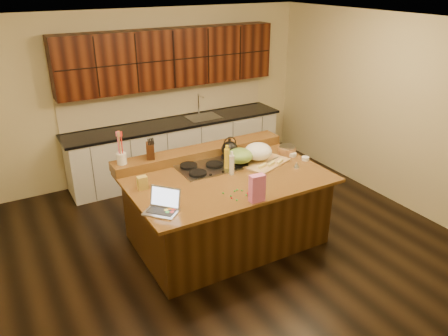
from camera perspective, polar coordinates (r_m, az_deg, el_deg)
room at (r=5.16m, az=0.27°, el=3.35°), size 5.52×5.02×2.72m
island at (r=5.54m, az=0.26°, el=-5.24°), size 2.40×1.60×0.92m
back_ledge at (r=5.87m, az=-3.13°, el=2.09°), size 2.40×0.30×0.12m
cooktop at (r=5.56m, az=-1.27°, el=0.32°), size 0.92×0.52×0.05m
back_counter at (r=7.30m, az=-6.42°, el=6.48°), size 3.70×0.66×2.40m
kettle at (r=5.75m, az=0.73°, el=2.54°), size 0.26×0.26×0.20m
green_bowl at (r=5.55m, az=2.09°, el=1.60°), size 0.39×0.39×0.18m
laptop at (r=4.58m, az=-7.97°, el=-4.82°), size 0.42×0.43×0.24m
oil_bottle at (r=5.45m, az=0.38°, el=1.16°), size 0.08×0.08×0.27m
vinegar_bottle at (r=5.31m, az=1.01°, el=0.41°), size 0.07×0.07×0.25m
wooden_tray at (r=5.69m, az=4.65°, el=1.84°), size 0.74×0.64×0.25m
ramekin_a at (r=5.86m, az=10.59°, el=1.23°), size 0.12×0.12×0.04m
ramekin_b at (r=5.96m, az=8.97°, el=1.75°), size 0.11×0.11×0.04m
ramekin_c at (r=6.08m, az=7.75°, el=2.30°), size 0.11×0.11×0.04m
strainer_bowl at (r=6.03m, az=8.23°, el=2.31°), size 0.31×0.31×0.09m
kitchen_timer at (r=5.62m, az=9.44°, el=0.43°), size 0.10×0.10×0.07m
pink_bag at (r=4.69m, az=4.34°, el=-2.65°), size 0.17×0.09×0.31m
candy_plate at (r=4.57m, az=-7.07°, el=-5.67°), size 0.19×0.19×0.01m
package_box at (r=5.06m, az=-10.62°, el=-1.91°), size 0.11×0.08×0.16m
utensil_crock at (r=5.47m, az=-13.22°, el=1.21°), size 0.15×0.15×0.14m
knife_block at (r=5.56m, az=-9.61°, el=2.24°), size 0.15×0.18×0.20m
gumdrop_0 at (r=5.02m, az=5.41°, el=-2.67°), size 0.02×0.02×0.02m
gumdrop_1 at (r=4.94m, az=1.41°, el=-3.02°), size 0.02×0.02×0.02m
gumdrop_2 at (r=4.90m, az=3.11°, el=-3.28°), size 0.02×0.02×0.02m
gumdrop_3 at (r=4.83m, az=0.91°, el=-3.66°), size 0.02×0.02×0.02m
gumdrop_4 at (r=5.02m, az=4.29°, el=-2.62°), size 0.02×0.02×0.02m
gumdrop_5 at (r=4.75m, az=1.68°, el=-4.20°), size 0.02×0.02×0.02m
gumdrop_6 at (r=5.12m, az=4.77°, el=-2.08°), size 0.02×0.02×0.02m
gumdrop_7 at (r=4.95m, az=2.34°, el=-2.96°), size 0.02×0.02×0.02m
gumdrop_8 at (r=5.00m, az=4.10°, el=-2.70°), size 0.02×0.02×0.02m
gumdrop_9 at (r=4.97m, az=1.74°, el=-2.86°), size 0.02×0.02×0.02m
gumdrop_10 at (r=5.10m, az=3.84°, el=-2.16°), size 0.02×0.02×0.02m
gumdrop_11 at (r=4.89m, az=-0.10°, el=-3.29°), size 0.02×0.02×0.02m
gumdrop_12 at (r=4.86m, az=3.19°, el=-3.51°), size 0.02×0.02×0.02m
gumdrop_13 at (r=4.86m, az=2.94°, el=-3.54°), size 0.02×0.02×0.02m
gumdrop_14 at (r=4.79m, az=1.01°, el=-3.94°), size 0.02×0.02×0.02m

